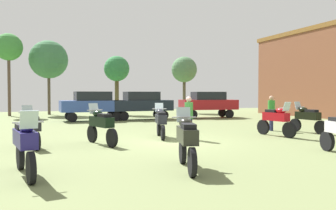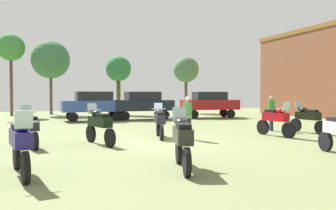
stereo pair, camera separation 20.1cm
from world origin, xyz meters
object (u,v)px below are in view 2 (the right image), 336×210
object	(u,v)px
tree_3	(11,48)
motorcycle_12	(307,118)
car_3	(142,103)
tree_2	(186,70)
person_1	(188,114)
motorcycle_2	(21,143)
tree_5	(51,60)
person_2	(271,110)
car_2	(94,104)
tree_1	(118,70)
motorcycle_7	(276,119)
car_1	(209,103)
motorcycle_6	(99,124)
motorcycle_10	(182,139)
motorcycle_11	(160,121)
motorcycle_13	(30,127)

from	to	relation	value
tree_3	motorcycle_12	bearing A→B (deg)	-52.63
car_3	tree_2	xyz separation A→B (m)	(6.42, 7.19, 3.01)
tree_2	person_1	bearing A→B (deg)	-112.63
motorcycle_2	tree_5	size ratio (longest dim) A/B	0.34
person_2	car_2	bearing A→B (deg)	56.42
tree_1	motorcycle_12	bearing A→B (deg)	-73.38
motorcycle_7	car_1	distance (m)	11.77
motorcycle_7	car_3	xyz separation A→B (m)	(-2.76, 11.55, 0.43)
motorcycle_6	person_1	distance (m)	3.62
motorcycle_10	person_2	world-z (taller)	person_2
car_1	person_2	size ratio (longest dim) A/B	2.56
motorcycle_7	motorcycle_11	world-z (taller)	motorcycle_7
motorcycle_12	tree_2	size ratio (longest dim) A/B	0.38
motorcycle_6	motorcycle_11	bearing A→B (deg)	4.84
car_1	car_3	xyz separation A→B (m)	(-5.34, 0.07, 0.00)
motorcycle_12	motorcycle_7	bearing A→B (deg)	-172.77
car_2	person_1	xyz separation A→B (m)	(2.27, -11.06, -0.16)
motorcycle_2	car_2	distance (m)	16.01
tree_1	tree_3	distance (m)	9.08
car_2	person_2	size ratio (longest dim) A/B	2.50
car_3	motorcycle_13	bearing A→B (deg)	146.81
person_1	tree_1	bearing A→B (deg)	-100.75
car_2	tree_2	distance (m)	12.62
person_1	motorcycle_11	bearing A→B (deg)	-49.71
motorcycle_7	motorcycle_12	size ratio (longest dim) A/B	1.03
car_2	tree_2	bearing A→B (deg)	-56.10
motorcycle_11	tree_3	bearing A→B (deg)	124.63
car_3	motorcycle_12	bearing A→B (deg)	-156.33
motorcycle_13	person_1	xyz separation A→B (m)	(5.95, 0.11, 0.30)
motorcycle_6	motorcycle_7	xyz separation A→B (m)	(7.55, -0.17, 0.00)
motorcycle_7	person_1	xyz separation A→B (m)	(-3.96, 0.43, 0.27)
motorcycle_7	car_2	bearing A→B (deg)	-70.23
motorcycle_7	tree_5	size ratio (longest dim) A/B	0.33
motorcycle_6	tree_3	distance (m)	20.11
tree_2	tree_5	xyz separation A→B (m)	(-12.51, 1.26, 0.69)
tree_1	tree_2	size ratio (longest dim) A/B	0.96
motorcycle_7	tree_5	xyz separation A→B (m)	(-8.84, 20.00, 4.13)
motorcycle_6	car_2	size ratio (longest dim) A/B	0.49
person_2	tree_5	distance (m)	21.02
car_2	person_1	size ratio (longest dim) A/B	2.52
car_3	person_2	bearing A→B (deg)	-158.13
motorcycle_7	person_1	world-z (taller)	person_1
motorcycle_13	tree_1	world-z (taller)	tree_1
person_1	tree_5	world-z (taller)	tree_5
motorcycle_10	motorcycle_11	bearing A→B (deg)	91.50
motorcycle_11	tree_3	size ratio (longest dim) A/B	0.31
car_3	person_1	distance (m)	11.18
tree_2	tree_1	bearing A→B (deg)	-176.79
car_2	car_3	distance (m)	3.47
motorcycle_11	car_3	distance (m)	10.52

